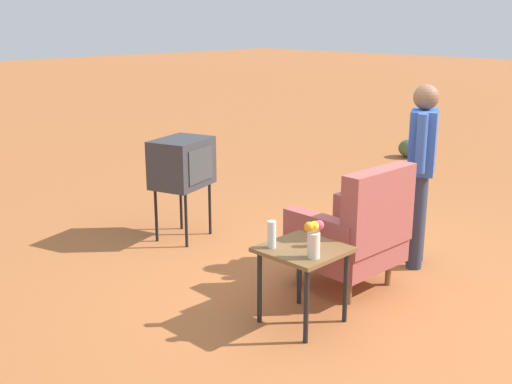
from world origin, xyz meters
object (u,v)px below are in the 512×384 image
Objects in this scene: person_standing at (421,164)px; bottle_short_clear at (272,234)px; armchair at (355,232)px; soda_can_red at (315,238)px; side_table at (303,258)px; flower_vase at (314,237)px; tv_on_stand at (182,163)px.

person_standing is 1.79m from bottle_short_clear.
armchair reaches higher than soda_can_red.
side_table is 2.21× the size of flower_vase.
soda_can_red is (0.68, 0.14, 0.15)m from armchair.
bottle_short_clear is at bearing -40.76° from soda_can_red.
tv_on_stand is 3.89× the size of flower_vase.
flower_vase is at bearing 36.43° from soda_can_red.
flower_vase is at bearing 6.29° from person_standing.
side_table is (0.76, 0.09, 0.00)m from armchair.
person_standing is at bearing -173.71° from flower_vase.
flower_vase reaches higher than side_table.
armchair is 0.95m from person_standing.
tv_on_stand is 5.15× the size of bottle_short_clear.
person_standing reaches higher than flower_vase.
person_standing is 1.73m from flower_vase.
bottle_short_clear is at bearing -80.53° from flower_vase.
armchair reaches higher than flower_vase.
flower_vase is (-0.06, 0.34, 0.05)m from bottle_short_clear.
bottle_short_clear is (0.16, -0.16, 0.18)m from side_table.
person_standing is (-1.03, 2.07, 0.16)m from tv_on_stand.
side_table is at bearing 6.99° from armchair.
armchair reaches higher than bottle_short_clear.
person_standing is 8.20× the size of bottle_short_clear.
soda_can_red is (-0.08, 0.04, 0.14)m from side_table.
flower_vase is (0.18, 0.13, 0.09)m from soda_can_red.
armchair is 0.71m from soda_can_red.
bottle_short_clear is at bearing 69.08° from tv_on_stand.
soda_can_red is at bearing 76.92° from tv_on_stand.
armchair is at bearing -5.61° from person_standing.
armchair is 1.03× the size of tv_on_stand.
tv_on_stand is at bearing -110.92° from bottle_short_clear.
armchair is 0.65× the size of person_standing.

